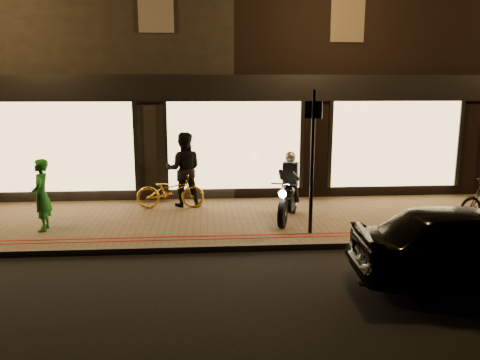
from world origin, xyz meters
The scene contains 11 objects.
ground centered at (0.00, 0.00, 0.00)m, with size 90.00×90.00×0.00m, color black.
sidewalk centered at (0.00, 2.00, 0.06)m, with size 50.00×4.00×0.12m, color #756148.
kerb_stone centered at (0.00, 0.05, 0.06)m, with size 50.00×0.14×0.12m, color #59544C.
red_kerb_lines centered at (0.00, 0.55, 0.12)m, with size 50.00×0.26×0.01m.
building_row centered at (0.00, 8.99, 4.25)m, with size 48.00×10.11×8.50m.
motorcycle centered at (1.13, 1.80, 0.73)m, with size 0.88×1.86×1.59m.
sign_post centered at (1.41, 0.70, 1.80)m, with size 0.33×0.17×3.00m.
bicycle_gold centered at (-1.70, 3.03, 0.57)m, with size 0.60×1.71×0.90m, color gold.
person_green centered at (-4.31, 1.34, 0.90)m, with size 0.57×0.37×1.56m, color #207B2D.
person_dark centered at (-1.35, 3.29, 1.08)m, with size 0.94×0.73×1.93m, color black.
parked_car centered at (3.51, -1.86, 0.67)m, with size 1.58×3.93×1.34m, color black.
Camera 1 is at (-0.79, -8.71, 3.15)m, focal length 35.00 mm.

